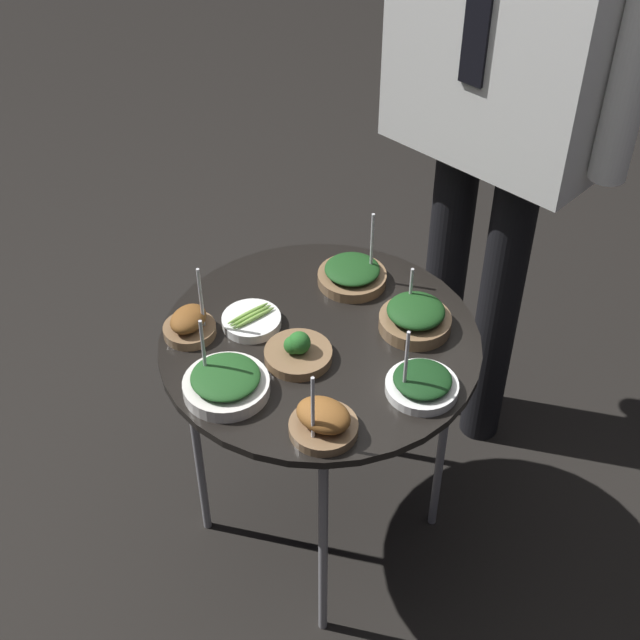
# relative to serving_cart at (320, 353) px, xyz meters

# --- Properties ---
(ground_plane) EXTENTS (8.00, 8.00, 0.00)m
(ground_plane) POSITION_rel_serving_cart_xyz_m (0.00, 0.00, -0.59)
(ground_plane) COLOR black
(serving_cart) EXTENTS (0.67, 0.67, 0.63)m
(serving_cart) POSITION_rel_serving_cart_xyz_m (0.00, 0.00, 0.00)
(serving_cart) COLOR black
(serving_cart) RESTS_ON ground_plane
(bowl_broccoli_front_left) EXTENTS (0.14, 0.14, 0.07)m
(bowl_broccoli_front_left) POSITION_rel_serving_cart_xyz_m (0.01, -0.08, 0.07)
(bowl_broccoli_front_left) COLOR brown
(bowl_broccoli_front_left) RESTS_ON serving_cart
(bowl_spinach_mid_right) EXTENTS (0.15, 0.15, 0.18)m
(bowl_spinach_mid_right) POSITION_rel_serving_cart_xyz_m (-0.08, 0.19, 0.07)
(bowl_spinach_mid_right) COLOR brown
(bowl_spinach_mid_right) RESTS_ON serving_cart
(bowl_roast_back_right) EXTENTS (0.11, 0.11, 0.17)m
(bowl_roast_back_right) POSITION_rel_serving_cart_xyz_m (-0.21, -0.18, 0.07)
(bowl_roast_back_right) COLOR brown
(bowl_roast_back_right) RESTS_ON serving_cart
(bowl_spinach_back_left) EXTENTS (0.15, 0.15, 0.12)m
(bowl_spinach_back_left) POSITION_rel_serving_cart_xyz_m (0.12, 0.16, 0.07)
(bowl_spinach_back_left) COLOR brown
(bowl_spinach_back_left) RESTS_ON serving_cart
(bowl_asparagus_front_right) EXTENTS (0.13, 0.13, 0.03)m
(bowl_asparagus_front_right) POSITION_rel_serving_cart_xyz_m (-0.13, -0.07, 0.05)
(bowl_asparagus_front_right) COLOR white
(bowl_asparagus_front_right) RESTS_ON serving_cart
(bowl_spinach_near_rim) EXTENTS (0.14, 0.14, 0.17)m
(bowl_spinach_near_rim) POSITION_rel_serving_cart_xyz_m (0.25, 0.03, 0.06)
(bowl_spinach_near_rim) COLOR white
(bowl_spinach_near_rim) RESTS_ON serving_cart
(bowl_roast_front_center) EXTENTS (0.13, 0.13, 0.17)m
(bowl_roast_front_center) POSITION_rel_serving_cart_xyz_m (0.18, -0.18, 0.07)
(bowl_roast_front_center) COLOR brown
(bowl_roast_front_center) RESTS_ON serving_cart
(bowl_spinach_far_rim) EXTENTS (0.17, 0.17, 0.16)m
(bowl_spinach_far_rim) POSITION_rel_serving_cart_xyz_m (-0.02, -0.24, 0.07)
(bowl_spinach_far_rim) COLOR silver
(bowl_spinach_far_rim) RESTS_ON serving_cart
(waiter_figure) EXTENTS (0.63, 0.24, 1.71)m
(waiter_figure) POSITION_rel_serving_cart_xyz_m (0.01, 0.55, 0.50)
(waiter_figure) COLOR black
(waiter_figure) RESTS_ON ground_plane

